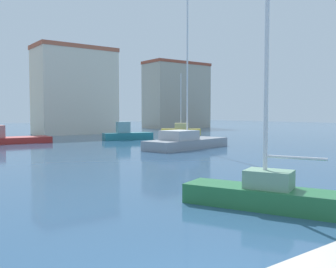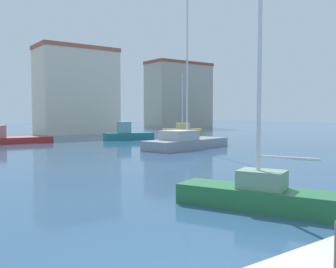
# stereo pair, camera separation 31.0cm
# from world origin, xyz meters

# --- Properties ---
(water) EXTENTS (160.00, 160.00, 0.00)m
(water) POSITION_xyz_m (15.00, 20.00, 0.00)
(water) COLOR #2D5175
(water) RESTS_ON ground
(sailboat_grey_near_pier) EXTENTS (7.86, 4.02, 11.22)m
(sailboat_grey_near_pier) POSITION_xyz_m (14.69, 18.63, 0.54)
(sailboat_grey_near_pier) COLOR gray
(sailboat_grey_near_pier) RESTS_ON water
(sailboat_green_distant_north) EXTENTS (2.96, 4.70, 7.14)m
(sailboat_green_distant_north) POSITION_xyz_m (5.14, 3.53, 0.45)
(sailboat_green_distant_north) COLOR #28703D
(sailboat_green_distant_north) RESTS_ON water
(sailboat_yellow_center_channel) EXTENTS (4.66, 4.19, 7.56)m
(sailboat_yellow_center_channel) POSITION_xyz_m (25.96, 33.17, 0.56)
(sailboat_yellow_center_channel) COLOR gold
(sailboat_yellow_center_channel) RESTS_ON water
(motorboat_teal_far_right) EXTENTS (5.12, 2.39, 1.80)m
(motorboat_teal_far_right) POSITION_xyz_m (15.92, 29.32, 0.54)
(motorboat_teal_far_right) COLOR #1E707A
(motorboat_teal_far_right) RESTS_ON water
(warehouse_block) EXTENTS (10.00, 5.31, 11.00)m
(warehouse_block) POSITION_xyz_m (16.05, 42.38, 5.51)
(warehouse_block) COLOR beige
(warehouse_block) RESTS_ON ground
(waterfront_apartments) EXTENTS (11.74, 5.70, 11.73)m
(waterfront_apartments) POSITION_xyz_m (38.89, 50.47, 5.88)
(waterfront_apartments) COLOR #B2A893
(waterfront_apartments) RESTS_ON ground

